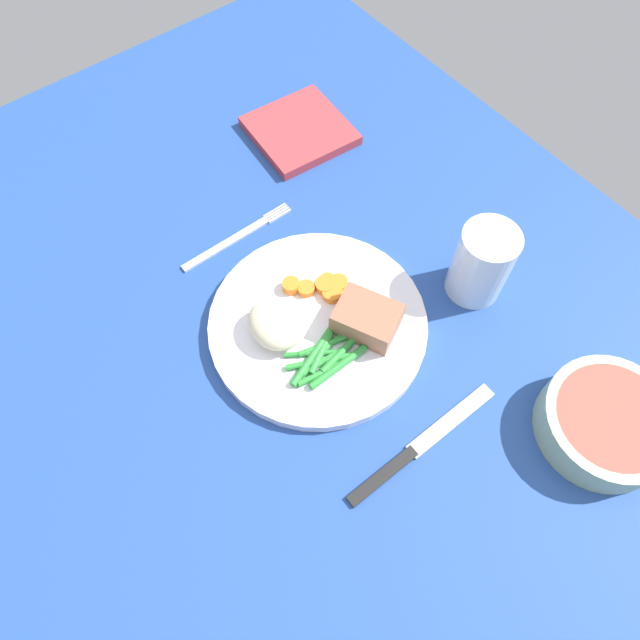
# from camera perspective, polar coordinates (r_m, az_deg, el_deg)

# --- Properties ---
(dining_table) EXTENTS (1.20, 0.90, 0.02)m
(dining_table) POSITION_cam_1_polar(r_m,az_deg,el_deg) (0.70, -0.74, -1.52)
(dining_table) COLOR #234793
(dining_table) RESTS_ON ground
(dinner_plate) EXTENTS (0.26, 0.26, 0.02)m
(dinner_plate) POSITION_cam_1_polar(r_m,az_deg,el_deg) (0.69, 0.00, -0.72)
(dinner_plate) COLOR white
(dinner_plate) RESTS_ON dining_table
(meat_portion) EXTENTS (0.09, 0.08, 0.04)m
(meat_portion) POSITION_cam_1_polar(r_m,az_deg,el_deg) (0.67, 4.65, 0.12)
(meat_portion) COLOR #936047
(meat_portion) RESTS_ON dinner_plate
(mashed_potatoes) EXTENTS (0.07, 0.06, 0.04)m
(mashed_potatoes) POSITION_cam_1_polar(r_m,az_deg,el_deg) (0.66, -4.46, -0.43)
(mashed_potatoes) COLOR beige
(mashed_potatoes) RESTS_ON dinner_plate
(carrot_slices) EXTENTS (0.06, 0.07, 0.01)m
(carrot_slices) POSITION_cam_1_polar(r_m,az_deg,el_deg) (0.70, -0.04, 3.31)
(carrot_slices) COLOR orange
(carrot_slices) RESTS_ON dinner_plate
(green_beans) EXTENTS (0.06, 0.10, 0.01)m
(green_beans) POSITION_cam_1_polar(r_m,az_deg,el_deg) (0.66, 0.42, -3.83)
(green_beans) COLOR #2D8C38
(green_beans) RESTS_ON dinner_plate
(fork) EXTENTS (0.01, 0.17, 0.00)m
(fork) POSITION_cam_1_polar(r_m,az_deg,el_deg) (0.78, -8.22, 8.08)
(fork) COLOR silver
(fork) RESTS_ON dining_table
(knife) EXTENTS (0.02, 0.21, 0.01)m
(knife) POSITION_cam_1_polar(r_m,az_deg,el_deg) (0.65, 9.76, -12.21)
(knife) COLOR black
(knife) RESTS_ON dining_table
(water_glass) EXTENTS (0.07, 0.07, 0.10)m
(water_glass) POSITION_cam_1_polar(r_m,az_deg,el_deg) (0.72, 15.56, 5.12)
(water_glass) COLOR silver
(water_glass) RESTS_ON dining_table
(salad_bowl) EXTENTS (0.14, 0.14, 0.04)m
(salad_bowl) POSITION_cam_1_polar(r_m,az_deg,el_deg) (0.70, 26.47, -9.03)
(salad_bowl) COLOR #99B28C
(salad_bowl) RESTS_ON dining_table
(napkin) EXTENTS (0.14, 0.14, 0.01)m
(napkin) POSITION_cam_1_polar(r_m,az_deg,el_deg) (0.89, -2.01, 18.20)
(napkin) COLOR #B2383D
(napkin) RESTS_ON dining_table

